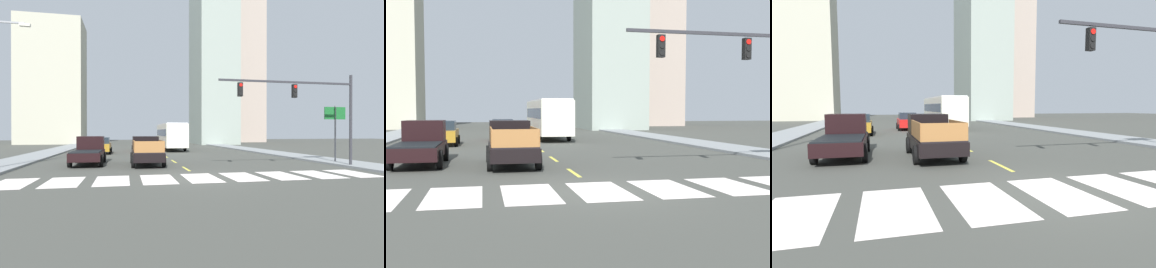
% 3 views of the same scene
% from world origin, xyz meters
% --- Properties ---
extents(ground_plane, '(160.00, 160.00, 0.00)m').
position_xyz_m(ground_plane, '(0.00, 0.00, 0.00)').
color(ground_plane, '#41433D').
extents(sidewalk_right, '(3.09, 110.00, 0.15)m').
position_xyz_m(sidewalk_right, '(11.69, 18.00, 0.07)').
color(sidewalk_right, gray).
rests_on(sidewalk_right, ground).
extents(crosswalk_stripe_2, '(1.58, 3.20, 0.01)m').
position_xyz_m(crosswalk_stripe_2, '(-4.29, 0.00, 0.00)').
color(crosswalk_stripe_2, silver).
rests_on(crosswalk_stripe_2, ground).
extents(crosswalk_stripe_3, '(1.58, 3.20, 0.01)m').
position_xyz_m(crosswalk_stripe_3, '(-2.14, 0.00, 0.00)').
color(crosswalk_stripe_3, silver).
rests_on(crosswalk_stripe_3, ground).
extents(crosswalk_stripe_4, '(1.58, 3.20, 0.01)m').
position_xyz_m(crosswalk_stripe_4, '(0.00, 0.00, 0.00)').
color(crosswalk_stripe_4, silver).
rests_on(crosswalk_stripe_4, ground).
extents(crosswalk_stripe_5, '(1.58, 3.20, 0.01)m').
position_xyz_m(crosswalk_stripe_5, '(2.14, 0.00, 0.00)').
color(crosswalk_stripe_5, silver).
rests_on(crosswalk_stripe_5, ground).
extents(crosswalk_stripe_6, '(1.58, 3.20, 0.01)m').
position_xyz_m(crosswalk_stripe_6, '(4.29, 0.00, 0.00)').
color(crosswalk_stripe_6, silver).
rests_on(crosswalk_stripe_6, ground).
extents(lane_dash_0, '(0.16, 2.40, 0.01)m').
position_xyz_m(lane_dash_0, '(0.00, 4.00, 0.00)').
color(lane_dash_0, '#DDD046').
rests_on(lane_dash_0, ground).
extents(lane_dash_1, '(0.16, 2.40, 0.01)m').
position_xyz_m(lane_dash_1, '(0.00, 9.00, 0.00)').
color(lane_dash_1, '#DDD046').
rests_on(lane_dash_1, ground).
extents(lane_dash_2, '(0.16, 2.40, 0.01)m').
position_xyz_m(lane_dash_2, '(0.00, 14.00, 0.00)').
color(lane_dash_2, '#DDD046').
rests_on(lane_dash_2, ground).
extents(lane_dash_3, '(0.16, 2.40, 0.01)m').
position_xyz_m(lane_dash_3, '(0.00, 19.00, 0.00)').
color(lane_dash_3, '#DDD046').
rests_on(lane_dash_3, ground).
extents(lane_dash_4, '(0.16, 2.40, 0.01)m').
position_xyz_m(lane_dash_4, '(0.00, 24.00, 0.00)').
color(lane_dash_4, '#DDD046').
rests_on(lane_dash_4, ground).
extents(lane_dash_5, '(0.16, 2.40, 0.01)m').
position_xyz_m(lane_dash_5, '(0.00, 29.00, 0.00)').
color(lane_dash_5, '#DDD046').
rests_on(lane_dash_5, ground).
extents(lane_dash_6, '(0.16, 2.40, 0.01)m').
position_xyz_m(lane_dash_6, '(0.00, 34.00, 0.00)').
color(lane_dash_6, '#DDD046').
rests_on(lane_dash_6, ground).
extents(lane_dash_7, '(0.16, 2.40, 0.01)m').
position_xyz_m(lane_dash_7, '(0.00, 39.00, 0.00)').
color(lane_dash_7, '#DDD046').
rests_on(lane_dash_7, ground).
extents(pickup_stakebed, '(2.18, 5.20, 1.96)m').
position_xyz_m(pickup_stakebed, '(-2.22, 7.13, 0.94)').
color(pickup_stakebed, black).
rests_on(pickup_stakebed, ground).
extents(pickup_dark, '(2.18, 5.20, 1.96)m').
position_xyz_m(pickup_dark, '(-6.20, 8.30, 0.92)').
color(pickup_dark, black).
rests_on(pickup_dark, ground).
extents(city_bus, '(2.72, 10.80, 3.32)m').
position_xyz_m(city_bus, '(1.99, 24.59, 1.95)').
color(city_bus, silver).
rests_on(city_bus, ground).
extents(sedan_near_left, '(2.02, 4.40, 1.72)m').
position_xyz_m(sedan_near_left, '(-1.88, 23.76, 0.86)').
color(sedan_near_left, red).
rests_on(sedan_near_left, ground).
extents(sedan_far, '(2.02, 4.40, 1.72)m').
position_xyz_m(sedan_far, '(-6.11, 19.24, 0.86)').
color(sedan_far, '#A37420').
rests_on(sedan_far, ground).
extents(block_mid_right, '(7.47, 8.34, 32.07)m').
position_xyz_m(block_mid_right, '(23.54, 54.87, 16.03)').
color(block_mid_right, '#AA9789').
rests_on(block_mid_right, ground).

